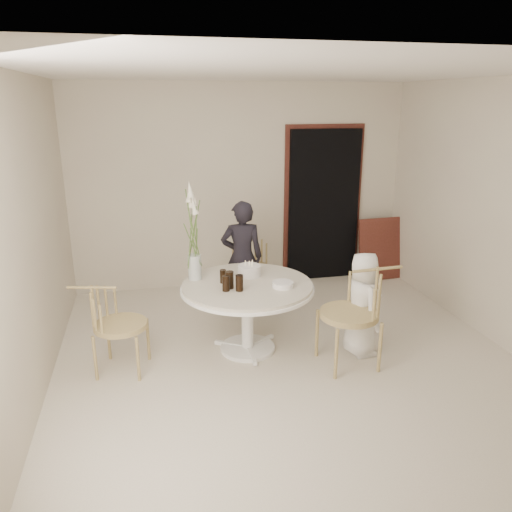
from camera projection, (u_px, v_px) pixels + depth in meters
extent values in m
plane|color=beige|center=(287.00, 357.00, 5.01)|extent=(4.50, 4.50, 0.00)
plane|color=white|center=(293.00, 71.00, 4.19)|extent=(4.50, 4.50, 0.00)
plane|color=beige|center=(242.00, 187.00, 6.69)|extent=(4.50, 0.00, 4.50)
plane|color=beige|center=(417.00, 333.00, 2.51)|extent=(4.50, 0.00, 4.50)
plane|color=beige|center=(29.00, 242.00, 4.12)|extent=(0.00, 4.50, 4.50)
plane|color=beige|center=(501.00, 215.00, 5.08)|extent=(0.00, 4.50, 4.50)
cube|color=black|center=(323.00, 206.00, 6.97)|extent=(1.00, 0.10, 2.10)
cube|color=maroon|center=(323.00, 201.00, 6.99)|extent=(1.12, 0.03, 2.22)
cylinder|color=white|center=(248.00, 348.00, 5.16)|extent=(0.56, 0.56, 0.04)
cylinder|color=white|center=(247.00, 319.00, 5.06)|extent=(0.12, 0.12, 0.65)
cylinder|color=white|center=(247.00, 288.00, 4.96)|extent=(1.33, 1.33, 0.03)
cylinder|color=beige|center=(247.00, 285.00, 4.95)|extent=(1.30, 1.30, 0.04)
cube|color=maroon|center=(381.00, 249.00, 7.10)|extent=(0.67, 0.24, 0.88)
cylinder|color=tan|center=(237.00, 293.00, 6.08)|extent=(0.03, 0.03, 0.44)
cylinder|color=tan|center=(268.00, 291.00, 6.12)|extent=(0.03, 0.03, 0.44)
cylinder|color=tan|center=(234.00, 282.00, 6.45)|extent=(0.03, 0.03, 0.44)
cylinder|color=tan|center=(264.00, 281.00, 6.49)|extent=(0.03, 0.03, 0.44)
cylinder|color=tan|center=(251.00, 269.00, 6.21)|extent=(0.49, 0.49, 0.05)
cylinder|color=tan|center=(317.00, 333.00, 4.96)|extent=(0.03, 0.03, 0.50)
cylinder|color=tan|center=(336.00, 354.00, 4.55)|extent=(0.03, 0.03, 0.50)
cylinder|color=tan|center=(358.00, 328.00, 5.08)|extent=(0.03, 0.03, 0.50)
cylinder|color=tan|center=(380.00, 348.00, 4.67)|extent=(0.03, 0.03, 0.50)
cylinder|color=tan|center=(349.00, 314.00, 4.73)|extent=(0.56, 0.56, 0.06)
cylinder|color=tan|center=(138.00, 359.00, 4.53)|extent=(0.03, 0.03, 0.44)
cylinder|color=tan|center=(148.00, 339.00, 4.90)|extent=(0.03, 0.03, 0.44)
cylinder|color=tan|center=(95.00, 358.00, 4.54)|extent=(0.03, 0.03, 0.44)
cylinder|color=tan|center=(109.00, 339.00, 4.91)|extent=(0.03, 0.03, 0.44)
cylinder|color=tan|center=(121.00, 325.00, 4.65)|extent=(0.49, 0.49, 0.05)
imported|color=black|center=(242.00, 257.00, 5.91)|extent=(0.53, 0.38, 1.37)
imported|color=white|center=(362.00, 304.00, 4.95)|extent=(0.34, 0.52, 1.06)
cylinder|color=silver|center=(249.00, 271.00, 5.14)|extent=(0.24, 0.24, 0.11)
cylinder|color=#F9DC9D|center=(249.00, 263.00, 5.12)|extent=(0.01, 0.01, 0.05)
cylinder|color=#F9DC9D|center=(252.00, 262.00, 5.15)|extent=(0.01, 0.01, 0.05)
cylinder|color=#F9DC9D|center=(245.00, 263.00, 5.13)|extent=(0.01, 0.01, 0.05)
cylinder|color=#F9DC9D|center=(252.00, 264.00, 5.09)|extent=(0.01, 0.01, 0.05)
cylinder|color=black|center=(230.00, 280.00, 4.80)|extent=(0.09, 0.09, 0.17)
cylinder|color=black|center=(239.00, 283.00, 4.73)|extent=(0.09, 0.09, 0.16)
cylinder|color=black|center=(226.00, 283.00, 4.73)|extent=(0.08, 0.08, 0.15)
cylinder|color=black|center=(223.00, 276.00, 4.95)|extent=(0.07, 0.07, 0.13)
cylinder|color=white|center=(283.00, 284.00, 4.85)|extent=(0.27, 0.27, 0.05)
cylinder|color=#B9C3BD|center=(195.00, 267.00, 5.04)|extent=(0.14, 0.14, 0.25)
cylinder|color=#4D6F2F|center=(196.00, 237.00, 4.95)|extent=(0.01, 0.01, 0.63)
cone|color=white|center=(195.00, 205.00, 4.85)|extent=(0.06, 0.06, 0.16)
cylinder|color=#4D6F2F|center=(194.00, 233.00, 4.96)|extent=(0.01, 0.01, 0.69)
cone|color=white|center=(192.00, 199.00, 4.86)|extent=(0.06, 0.06, 0.16)
cylinder|color=#4D6F2F|center=(191.00, 231.00, 4.93)|extent=(0.01, 0.01, 0.74)
cone|color=white|center=(189.00, 194.00, 4.82)|extent=(0.06, 0.06, 0.16)
cylinder|color=#4D6F2F|center=(191.00, 229.00, 4.89)|extent=(0.01, 0.01, 0.80)
cone|color=white|center=(190.00, 189.00, 4.78)|extent=(0.06, 0.06, 0.16)
cylinder|color=#4D6F2F|center=(195.00, 237.00, 4.92)|extent=(0.01, 0.01, 0.63)
cone|color=white|center=(194.00, 206.00, 4.83)|extent=(0.06, 0.06, 0.16)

